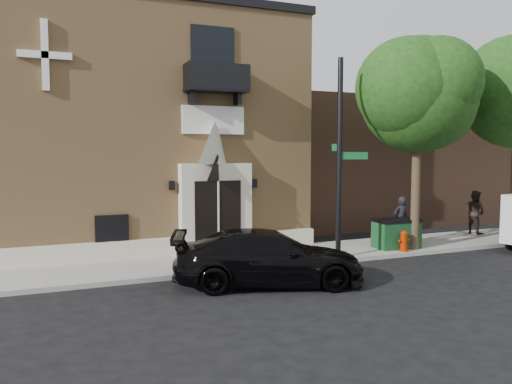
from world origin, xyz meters
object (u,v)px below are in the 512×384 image
at_px(dumpster, 396,233).
at_px(pedestrian_far, 475,212).
at_px(black_sedan, 268,258).
at_px(pedestrian_near, 401,220).
at_px(street_sign, 340,158).
at_px(fire_hydrant, 404,241).

height_order(dumpster, pedestrian_far, pedestrian_far).
relative_size(black_sedan, pedestrian_near, 2.90).
distance_m(black_sedan, pedestrian_near, 7.69).
bearing_deg(pedestrian_far, dumpster, 95.81).
distance_m(street_sign, pedestrian_far, 8.75).
height_order(black_sedan, street_sign, street_sign).
xyz_separation_m(pedestrian_near, pedestrian_far, (4.53, 0.69, 0.02)).
relative_size(street_sign, fire_hydrant, 8.76).
bearing_deg(street_sign, black_sedan, -135.61).
bearing_deg(dumpster, black_sedan, -156.29).
xyz_separation_m(fire_hydrant, pedestrian_far, (5.41, 1.99, 0.57)).
bearing_deg(black_sedan, pedestrian_near, -49.23).
height_order(street_sign, fire_hydrant, street_sign).
bearing_deg(black_sedan, fire_hydrant, -56.71).
bearing_deg(dumpster, pedestrian_far, 17.11).
distance_m(fire_hydrant, pedestrian_far, 5.79).
bearing_deg(pedestrian_far, fire_hydrant, 101.61).
distance_m(black_sedan, street_sign, 4.74).
bearing_deg(pedestrian_far, black_sedan, 99.47).
xyz_separation_m(street_sign, pedestrian_near, (3.63, 1.29, -2.46)).
relative_size(dumpster, pedestrian_near, 0.93).
relative_size(black_sedan, street_sign, 0.80).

